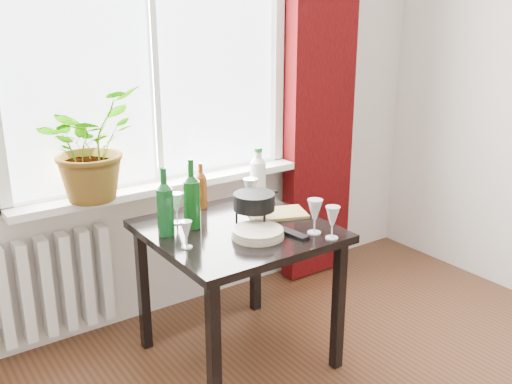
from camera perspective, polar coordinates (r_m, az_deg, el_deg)
window at (r=3.19m, az=-10.44°, el=14.42°), size 1.72×0.08×1.62m
windowsill at (r=3.26m, az=-9.17°, el=0.68°), size 1.72×0.20×0.04m
curtain at (r=3.75m, az=6.47°, el=10.40°), size 0.50×0.12×2.56m
radiator at (r=3.23m, az=-21.18°, el=-9.08°), size 0.80×0.10×0.55m
table at (r=2.87m, az=-1.87°, el=-5.25°), size 0.85×0.85×0.74m
potted_plant at (r=2.98m, az=-16.38°, el=4.53°), size 0.67×0.65×0.56m
wine_bottle_left at (r=2.72m, az=-9.11°, el=-0.92°), size 0.10×0.10×0.34m
wine_bottle_right at (r=2.80m, az=-6.46°, el=-0.12°), size 0.09×0.09×0.36m
bottle_amber at (r=3.09m, az=-5.52°, el=0.67°), size 0.08×0.08×0.25m
cleaning_bottle at (r=3.20m, az=0.19°, el=1.89°), size 0.10×0.10×0.31m
wineglass_front_right at (r=2.75m, az=5.89°, el=-2.41°), size 0.08×0.08×0.18m
wineglass_far_right at (r=2.70m, az=7.64°, el=-3.01°), size 0.09×0.09×0.16m
wineglass_back_center at (r=3.02m, az=-0.54°, el=-0.29°), size 0.10×0.10×0.19m
wineglass_back_left at (r=2.90m, az=-7.95°, el=-1.58°), size 0.09×0.09×0.16m
wineglass_front_left at (r=2.60m, az=-6.97°, el=-4.23°), size 0.07×0.07×0.13m
plate_stack at (r=2.71m, az=0.17°, el=-4.11°), size 0.28×0.28×0.04m
fondue_pot at (r=2.85m, az=-0.18°, el=-1.70°), size 0.28×0.26×0.16m
tv_remote at (r=2.74m, az=3.73°, el=-4.21°), size 0.07×0.17×0.02m
cutting_board at (r=3.00m, az=2.15°, el=-2.17°), size 0.34×0.28×0.02m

